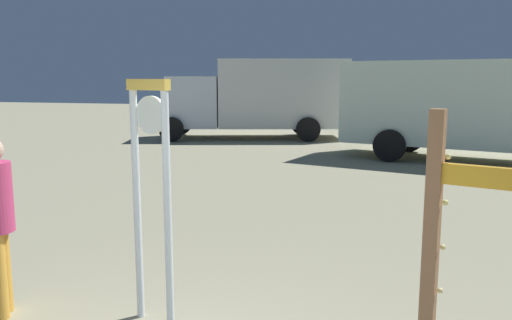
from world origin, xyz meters
The scene contains 4 objects.
standing_clock centered at (-0.57, 1.72, 1.38)m, with size 0.46×0.21×2.30m.
arrow_sign centered at (2.14, 1.01, 1.35)m, with size 0.91×0.44×2.11m.
box_truck_near centered at (3.57, 12.85, 1.55)m, with size 7.54×4.13×2.79m.
box_truck_far centered at (-3.32, 16.94, 1.64)m, with size 7.42×4.23×3.01m.
Camera 1 is at (1.56, -2.56, 2.31)m, focal length 36.30 mm.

